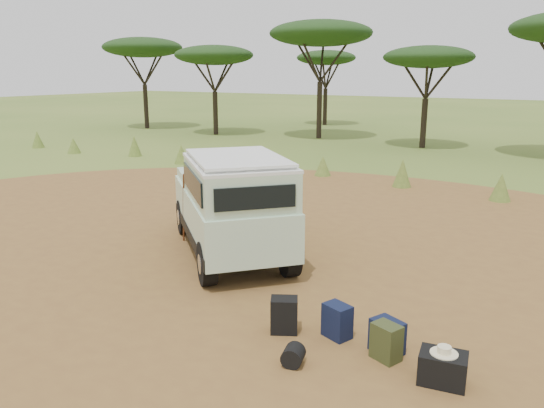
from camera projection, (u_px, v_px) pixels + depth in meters
The scene contains 13 objects.
ground at pixel (250, 274), 9.69m from camera, with size 140.00×140.00×0.00m, color #526E27.
dirt_clearing at pixel (250, 274), 9.69m from camera, with size 23.00×23.00×0.01m, color brown.
grass_fringe at pixel (404, 176), 16.73m from camera, with size 36.60×1.60×0.90m.
acacia_treeline at pixel (498, 43), 24.57m from camera, with size 46.70×13.20×6.26m.
safari_vehicle at pixel (231, 206), 10.49m from camera, with size 4.29×4.13×2.10m.
walking_staff at pixel (184, 209), 11.16m from camera, with size 0.04×0.04×1.64m, color brown.
backpack_black at pixel (284, 315), 7.47m from camera, with size 0.38×0.28×0.52m, color black.
backpack_navy at pixel (337, 321), 7.32m from camera, with size 0.37×0.27×0.49m, color black.
backpack_olive at pixel (386, 342), 6.75m from camera, with size 0.35×0.25×0.49m, color #363E1C.
duffel_navy at pixel (387, 337), 6.93m from camera, with size 0.40×0.30×0.45m, color black.
hard_case at pixel (443, 368), 6.25m from camera, with size 0.54×0.39×0.39m, color black.
stuff_sack at pixel (293, 356), 6.65m from camera, with size 0.27×0.27×0.27m, color black.
safari_hat at pixel (444, 351), 6.19m from camera, with size 0.32×0.32×0.09m.
Camera 1 is at (5.05, -7.57, 3.60)m, focal length 35.00 mm.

